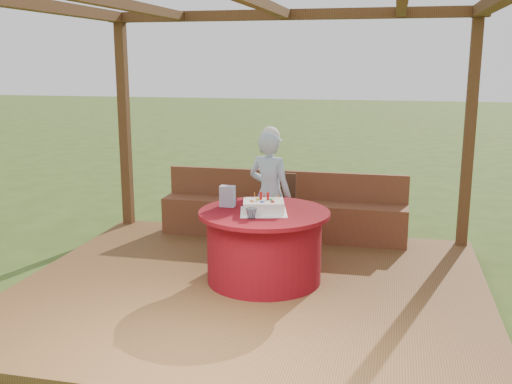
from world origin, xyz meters
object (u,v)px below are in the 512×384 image
at_px(table, 264,245).
at_px(bench, 283,216).
at_px(chair, 276,208).
at_px(drinking_glass, 251,214).
at_px(birthday_cake, 263,206).
at_px(elderly_woman, 270,192).
at_px(gift_bag, 227,196).

bearing_deg(table, bench, 93.62).
relative_size(bench, table, 2.35).
xyz_separation_m(chair, drinking_glass, (0.04, -1.37, 0.28)).
distance_m(table, birthday_cake, 0.41).
xyz_separation_m(elderly_woman, gift_bag, (-0.29, -0.67, 0.09)).
bearing_deg(chair, birthday_cake, -84.94).
distance_m(birthday_cake, drinking_glass, 0.26).
height_order(birthday_cake, gift_bag, gift_bag).
height_order(bench, chair, chair).
bearing_deg(bench, drinking_glass, -88.74).
bearing_deg(gift_bag, bench, 76.63).
xyz_separation_m(elderly_woman, birthday_cake, (0.11, -0.82, 0.04)).
distance_m(table, gift_bag, 0.61).
height_order(birthday_cake, drinking_glass, birthday_cake).
relative_size(birthday_cake, drinking_glass, 5.20).
height_order(table, chair, chair).
height_order(chair, drinking_glass, chair).
relative_size(chair, gift_bag, 4.15).
distance_m(chair, elderly_woman, 0.39).
bearing_deg(table, elderly_woman, 97.72).
bearing_deg(table, gift_bag, 165.98).
bearing_deg(table, drinking_glass, -100.62).
relative_size(bench, chair, 3.46).
relative_size(bench, drinking_glass, 29.39).
bearing_deg(drinking_glass, bench, 91.26).
height_order(bench, elderly_woman, elderly_woman).
distance_m(bench, drinking_glass, 1.90).
xyz_separation_m(birthday_cake, drinking_glass, (-0.06, -0.25, -0.01)).
xyz_separation_m(bench, table, (0.10, -1.53, 0.10)).
bearing_deg(chair, gift_bag, -107.24).
distance_m(table, drinking_glass, 0.50).
bearing_deg(drinking_glass, elderly_woman, 92.55).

